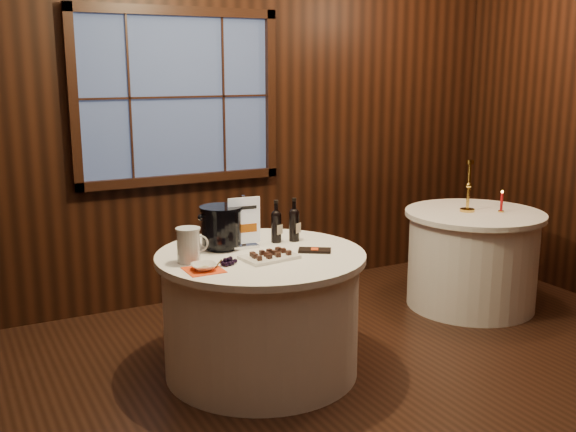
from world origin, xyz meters
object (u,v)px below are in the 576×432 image
port_bottle_right (294,222)px  cracker_bowl (204,267)px  sign_stand (244,230)px  main_table (261,312)px  glass_pitcher (189,245)px  ice_bucket (221,226)px  side_table (472,259)px  chocolate_box (315,250)px  port_bottle_left (276,224)px  chocolate_plate (269,256)px  red_candle (502,203)px  grape_bunch (230,262)px  brass_candlestick (468,193)px

port_bottle_right → cracker_bowl: bearing=179.5°
sign_stand → port_bottle_right: (0.35, 0.00, 0.01)m
main_table → cracker_bowl: size_ratio=9.12×
port_bottle_right → glass_pitcher: size_ratio=1.39×
ice_bucket → cracker_bowl: (-0.26, -0.38, -0.12)m
side_table → chocolate_box: size_ratio=5.46×
port_bottle_left → port_bottle_right: (0.12, -0.03, 0.00)m
chocolate_plate → glass_pitcher: glass_pitcher is taller
port_bottle_right → sign_stand: bearing=155.5°
sign_stand → chocolate_box: 0.46m
sign_stand → port_bottle_left: 0.24m
red_candle → chocolate_box: bearing=-170.2°
side_table → glass_pitcher: (-2.45, -0.29, 0.49)m
glass_pitcher → red_candle: bearing=13.8°
main_table → chocolate_plate: (-0.01, -0.14, 0.40)m
port_bottle_left → port_bottle_right: port_bottle_right is taller
port_bottle_left → side_table: bearing=-15.0°
side_table → red_candle: (0.17, -0.11, 0.45)m
main_table → chocolate_plate: bearing=-93.6°
grape_bunch → port_bottle_left: bearing=36.1°
port_bottle_right → chocolate_plate: bearing=-162.2°
port_bottle_right → chocolate_box: bearing=-117.3°
ice_bucket → sign_stand: bearing=-18.1°
main_table → ice_bucket: ice_bucket is taller
side_table → ice_bucket: 2.24m
side_table → port_bottle_right: size_ratio=3.80×
side_table → chocolate_plate: size_ratio=3.16×
chocolate_box → brass_candlestick: brass_candlestick is taller
port_bottle_right → chocolate_plate: port_bottle_right is taller
port_bottle_left → ice_bucket: 0.37m
ice_bucket → grape_bunch: size_ratio=1.51×
main_table → glass_pitcher: size_ratio=6.26×
port_bottle_right → cracker_bowl: port_bottle_right is taller
main_table → cracker_bowl: bearing=-158.0°
port_bottle_left → cracker_bowl: bearing=-168.8°
brass_candlestick → port_bottle_right: bearing=-174.0°
port_bottle_left → grape_bunch: 0.59m
sign_stand → port_bottle_right: 0.36m
ice_bucket → chocolate_plate: bearing=-64.5°
main_table → side_table: bearing=8.5°
ice_bucket → port_bottle_left: bearing=-2.7°
port_bottle_left → chocolate_plate: size_ratio=0.81×
main_table → sign_stand: size_ratio=3.85×
ice_bucket → glass_pitcher: ice_bucket is taller
ice_bucket → grape_bunch: (-0.10, -0.36, -0.12)m
grape_bunch → ice_bucket: bearing=74.9°
side_table → sign_stand: bearing=-176.1°
chocolate_plate → glass_pitcher: 0.48m
port_bottle_left → glass_pitcher: port_bottle_left is taller
glass_pitcher → red_candle: (2.62, 0.18, -0.04)m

